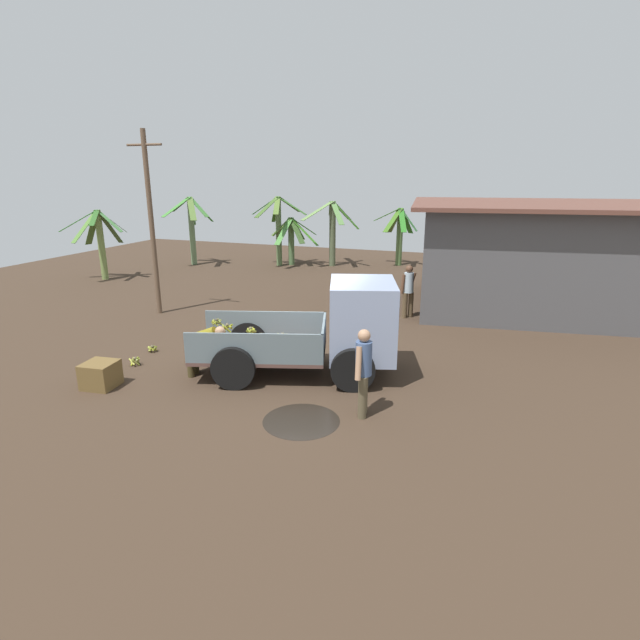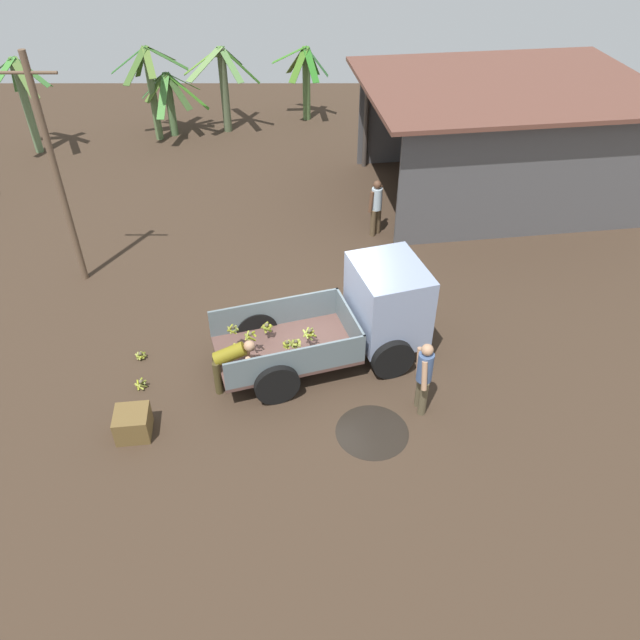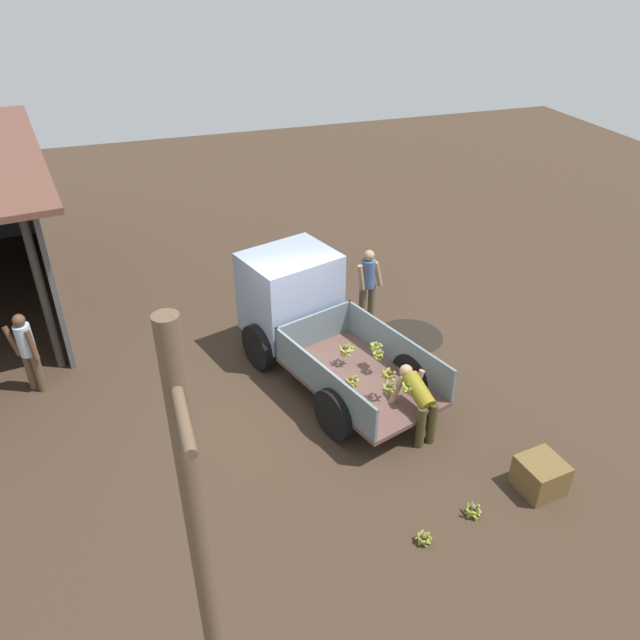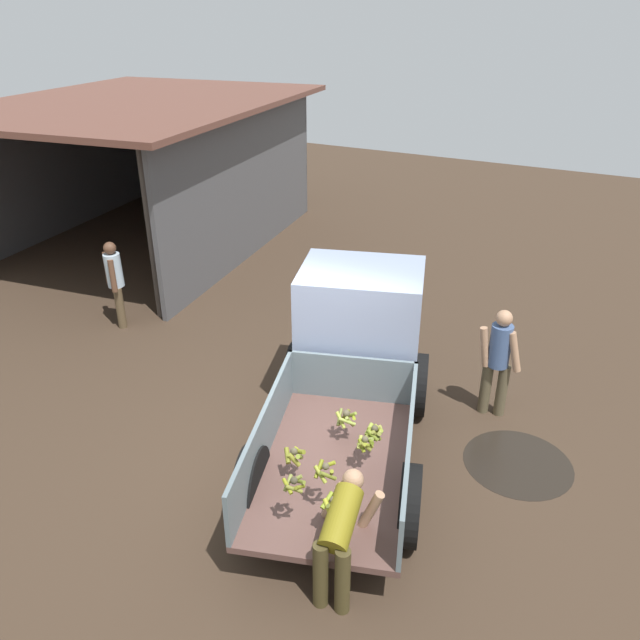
# 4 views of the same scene
# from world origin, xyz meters

# --- Properties ---
(ground) EXTENTS (36.00, 36.00, 0.00)m
(ground) POSITION_xyz_m (0.00, 0.00, 0.00)
(ground) COLOR #3C2C20
(mud_patch_0) EXTENTS (1.40, 1.40, 0.01)m
(mud_patch_0) POSITION_xyz_m (1.01, -2.63, 0.00)
(mud_patch_0) COLOR black
(mud_patch_0) RESTS_ON ground
(cargo_truck) EXTENTS (4.64, 2.95, 2.09)m
(cargo_truck) POSITION_xyz_m (1.00, -0.28, 1.08)
(cargo_truck) COLOR brown
(cargo_truck) RESTS_ON ground
(utility_pole) EXTENTS (1.20, 0.15, 5.53)m
(utility_pole) POSITION_xyz_m (-5.95, 2.55, 2.87)
(utility_pole) COLOR brown
(utility_pole) RESTS_ON ground
(person_foreground_visitor) EXTENTS (0.35, 0.63, 1.66)m
(person_foreground_visitor) POSITION_xyz_m (1.98, -2.02, 0.92)
(person_foreground_visitor) COLOR brown
(person_foreground_visitor) RESTS_ON ground
(person_worker_loading) EXTENTS (0.89, 0.70, 1.16)m
(person_worker_loading) POSITION_xyz_m (-1.77, -1.41, 0.73)
(person_worker_loading) COLOR #433A1E
(person_worker_loading) RESTS_ON ground
(person_bystander_near_shed) EXTENTS (0.46, 0.57, 1.62)m
(person_bystander_near_shed) POSITION_xyz_m (1.56, 4.75, 0.90)
(person_bystander_near_shed) COLOR brown
(person_bystander_near_shed) RESTS_ON ground
(banana_bunch_on_ground_0) EXTENTS (0.24, 0.24, 0.18)m
(banana_bunch_on_ground_0) POSITION_xyz_m (-3.84, -0.54, 0.10)
(banana_bunch_on_ground_0) COLOR brown
(banana_bunch_on_ground_0) RESTS_ON ground
(banana_bunch_on_ground_1) EXTENTS (0.26, 0.27, 0.21)m
(banana_bunch_on_ground_1) POSITION_xyz_m (-3.63, -1.43, 0.11)
(banana_bunch_on_ground_1) COLOR brown
(banana_bunch_on_ground_1) RESTS_ON ground
(wooden_crate_0) EXTENTS (0.70, 0.70, 0.54)m
(wooden_crate_0) POSITION_xyz_m (-3.48, -2.65, 0.27)
(wooden_crate_0) COLOR brown
(wooden_crate_0) RESTS_ON ground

